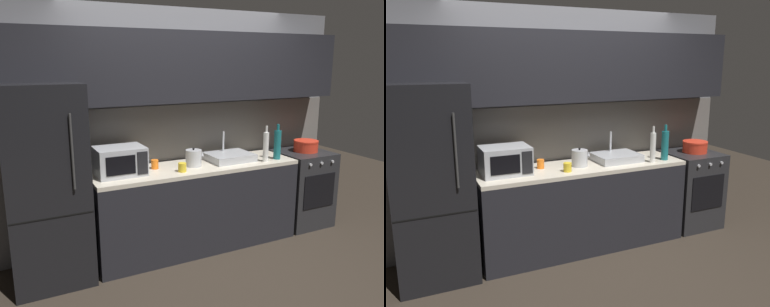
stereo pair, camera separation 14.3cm
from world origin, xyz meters
The scene contains 13 objects.
ground_plane centered at (0.00, 0.00, 0.00)m, with size 10.00×10.00×0.00m, color #2D261E.
back_wall centered at (0.00, 1.20, 1.55)m, with size 3.94×0.44×2.50m.
counter_run centered at (0.00, 0.90, 0.45)m, with size 2.20×0.60×0.90m.
refrigerator centered at (-1.48, 0.90, 0.89)m, with size 0.68×0.69×1.78m.
oven_range centered at (1.44, 0.90, 0.45)m, with size 0.60×0.62×0.90m.
microwave centered at (-0.80, 0.92, 1.04)m, with size 0.46×0.35×0.27m.
sink_basin centered at (0.42, 0.93, 0.94)m, with size 0.48×0.38×0.30m.
kettle centered at (-0.03, 0.89, 0.99)m, with size 0.20×0.17×0.19m.
wine_bottle_teal centered at (0.93, 0.75, 1.06)m, with size 0.08×0.08×0.39m.
wine_bottle_white centered at (0.74, 0.71, 1.07)m, with size 0.06×0.06×0.39m.
mug_yellow centered at (-0.23, 0.75, 0.94)m, with size 0.08×0.08×0.09m, color gold.
mug_orange centered at (-0.43, 0.97, 0.95)m, with size 0.07×0.07×0.09m, color orange.
cooking_pot centered at (1.47, 0.90, 0.97)m, with size 0.29×0.29×0.13m.
Camera 1 is at (-1.82, -2.66, 1.97)m, focal length 37.30 mm.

